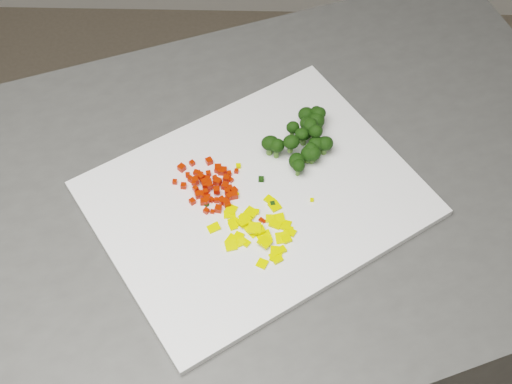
{
  "coord_description": "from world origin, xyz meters",
  "views": [
    {
      "loc": [
        0.29,
        -0.02,
        1.71
      ],
      "look_at": [
        0.28,
        0.54,
        0.92
      ],
      "focal_mm": 50.0,
      "sensor_mm": 36.0,
      "label": 1
    }
  ],
  "objects_px": {
    "counter_block": "(277,320)",
    "carrot_pile": "(207,180)",
    "pepper_pile": "(254,228)",
    "broccoli_pile": "(302,138)",
    "cutting_board": "(256,199)"
  },
  "relations": [
    {
      "from": "carrot_pile",
      "to": "pepper_pile",
      "type": "height_order",
      "value": "carrot_pile"
    },
    {
      "from": "broccoli_pile",
      "to": "cutting_board",
      "type": "bearing_deg",
      "value": -127.48
    },
    {
      "from": "counter_block",
      "to": "cutting_board",
      "type": "height_order",
      "value": "cutting_board"
    },
    {
      "from": "counter_block",
      "to": "carrot_pile",
      "type": "bearing_deg",
      "value": -171.69
    },
    {
      "from": "counter_block",
      "to": "carrot_pile",
      "type": "xyz_separation_m",
      "value": [
        -0.11,
        -0.02,
        0.47
      ]
    },
    {
      "from": "counter_block",
      "to": "pepper_pile",
      "type": "relative_size",
      "value": 8.66
    },
    {
      "from": "pepper_pile",
      "to": "broccoli_pile",
      "type": "bearing_deg",
      "value": 65.35
    },
    {
      "from": "counter_block",
      "to": "pepper_pile",
      "type": "xyz_separation_m",
      "value": [
        -0.04,
        -0.09,
        0.47
      ]
    },
    {
      "from": "carrot_pile",
      "to": "counter_block",
      "type": "bearing_deg",
      "value": 8.31
    },
    {
      "from": "cutting_board",
      "to": "carrot_pile",
      "type": "xyz_separation_m",
      "value": [
        -0.07,
        0.02,
        0.02
      ]
    },
    {
      "from": "counter_block",
      "to": "pepper_pile",
      "type": "bearing_deg",
      "value": -114.81
    },
    {
      "from": "carrot_pile",
      "to": "broccoli_pile",
      "type": "height_order",
      "value": "broccoli_pile"
    },
    {
      "from": "pepper_pile",
      "to": "broccoli_pile",
      "type": "relative_size",
      "value": 0.97
    },
    {
      "from": "cutting_board",
      "to": "pepper_pile",
      "type": "xyz_separation_m",
      "value": [
        -0.0,
        -0.06,
        0.01
      ]
    },
    {
      "from": "counter_block",
      "to": "broccoli_pile",
      "type": "bearing_deg",
      "value": 65.64
    }
  ]
}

